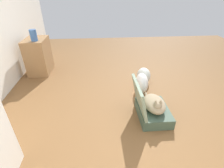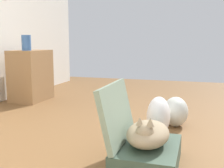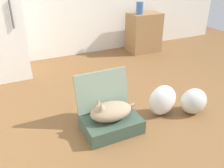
{
  "view_description": "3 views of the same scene",
  "coord_description": "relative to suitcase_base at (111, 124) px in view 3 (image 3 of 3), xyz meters",
  "views": [
    {
      "loc": [
        -2.1,
        0.61,
        1.6
      ],
      "look_at": [
        -0.28,
        0.46,
        0.52
      ],
      "focal_mm": 26.73,
      "sensor_mm": 36.0,
      "label": 1
    },
    {
      "loc": [
        -2.1,
        -0.41,
        0.83
      ],
      "look_at": [
        -0.06,
        0.23,
        0.5
      ],
      "focal_mm": 44.3,
      "sensor_mm": 36.0,
      "label": 2
    },
    {
      "loc": [
        -1.19,
        -1.9,
        1.53
      ],
      "look_at": [
        -0.12,
        0.33,
        0.27
      ],
      "focal_mm": 38.74,
      "sensor_mm": 36.0,
      "label": 3
    }
  ],
  "objects": [
    {
      "name": "plastic_bag_clear",
      "position": [
        0.97,
        -0.1,
        0.07
      ],
      "size": [
        0.31,
        0.25,
        0.29
      ],
      "primitive_type": "ellipsoid",
      "color": "silver",
      "rests_on": "ground"
    },
    {
      "name": "suitcase_lid",
      "position": [
        0.0,
        0.22,
        0.28
      ],
      "size": [
        0.56,
        0.13,
        0.4
      ],
      "primitive_type": "cube",
      "rotation": [
        1.34,
        0.0,
        0.0
      ],
      "color": "gray",
      "rests_on": "suitcase_base"
    },
    {
      "name": "suitcase_base",
      "position": [
        0.0,
        0.0,
        0.0
      ],
      "size": [
        0.56,
        0.41,
        0.15
      ],
      "primitive_type": "cube",
      "color": "#384C3D",
      "rests_on": "ground"
    },
    {
      "name": "cat",
      "position": [
        -0.01,
        0.0,
        0.16
      ],
      "size": [
        0.5,
        0.28,
        0.22
      ],
      "color": "#998466",
      "rests_on": "suitcase_base"
    },
    {
      "name": "vase_tall",
      "position": [
        1.46,
        1.91,
        0.74
      ],
      "size": [
        0.12,
        0.12,
        0.21
      ],
      "primitive_type": "cylinder",
      "color": "#38609E",
      "rests_on": "side_table"
    },
    {
      "name": "plastic_bag_white",
      "position": [
        0.63,
        0.02,
        0.1
      ],
      "size": [
        0.32,
        0.2,
        0.35
      ],
      "primitive_type": "ellipsoid",
      "color": "white",
      "rests_on": "ground"
    },
    {
      "name": "side_table",
      "position": [
        1.6,
        1.96,
        0.28
      ],
      "size": [
        0.58,
        0.4,
        0.71
      ],
      "primitive_type": "cube",
      "color": "olive",
      "rests_on": "ground"
    },
    {
      "name": "ground_plane",
      "position": [
        0.34,
        0.11,
        -0.07
      ],
      "size": [
        7.68,
        7.68,
        0.0
      ],
      "primitive_type": "plane",
      "color": "brown",
      "rests_on": "ground"
    }
  ]
}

